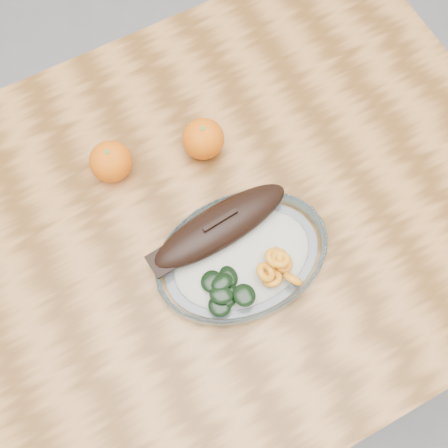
% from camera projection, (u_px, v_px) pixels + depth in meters
% --- Properties ---
extents(ground, '(3.00, 3.00, 0.00)m').
position_uv_depth(ground, '(198.00, 322.00, 1.61)').
color(ground, slate).
rests_on(ground, ground).
extents(dining_table, '(1.20, 0.80, 0.75)m').
position_uv_depth(dining_table, '(182.00, 254.00, 1.00)').
color(dining_table, brown).
rests_on(dining_table, ground).
extents(plated_meal, '(0.54, 0.54, 0.08)m').
position_uv_depth(plated_meal, '(241.00, 255.00, 0.88)').
color(plated_meal, white).
rests_on(plated_meal, dining_table).
extents(orange_left, '(0.07, 0.07, 0.07)m').
position_uv_depth(orange_left, '(111.00, 162.00, 0.91)').
color(orange_left, '#E44504').
rests_on(orange_left, dining_table).
extents(orange_right, '(0.07, 0.07, 0.07)m').
position_uv_depth(orange_right, '(203.00, 139.00, 0.93)').
color(orange_right, '#E44504').
rests_on(orange_right, dining_table).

